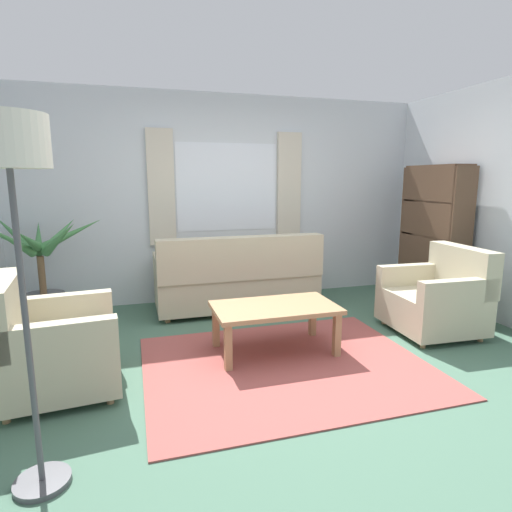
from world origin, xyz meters
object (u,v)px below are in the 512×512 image
at_px(couch, 237,280).
at_px(coffee_table, 275,312).
at_px(armchair_left, 49,346).
at_px(armchair_right, 437,298).
at_px(standing_lamp, 10,176).
at_px(potted_plant, 42,278).
at_px(bookshelf, 433,234).

relative_size(couch, coffee_table, 1.73).
bearing_deg(armchair_left, armchair_right, -91.82).
distance_m(coffee_table, standing_lamp, 2.42).
distance_m(coffee_table, potted_plant, 2.55).
relative_size(armchair_left, armchair_right, 1.04).
distance_m(armchair_left, potted_plant, 1.64).
distance_m(coffee_table, bookshelf, 2.55).
xyz_separation_m(potted_plant, bookshelf, (4.48, -0.52, 0.37)).
bearing_deg(potted_plant, coffee_table, -32.96).
distance_m(armchair_left, bookshelf, 4.33).
bearing_deg(couch, bookshelf, 169.14).
height_order(armchair_left, potted_plant, potted_plant).
height_order(armchair_right, bookshelf, bookshelf).
bearing_deg(bookshelf, couch, 79.14).
relative_size(couch, standing_lamp, 1.03).
bearing_deg(bookshelf, armchair_right, 145.44).
bearing_deg(bookshelf, standing_lamp, 117.63).
height_order(armchair_left, standing_lamp, standing_lamp).
bearing_deg(armchair_left, coffee_table, -88.78).
relative_size(bookshelf, standing_lamp, 0.93).
bearing_deg(couch, armchair_left, 40.46).
bearing_deg(couch, armchair_right, 143.81).
bearing_deg(standing_lamp, coffee_table, 36.41).
relative_size(couch, potted_plant, 1.57).
xyz_separation_m(bookshelf, standing_lamp, (-4.05, -2.12, 0.68)).
bearing_deg(potted_plant, bookshelf, -6.61).
relative_size(couch, armchair_left, 2.08).
xyz_separation_m(coffee_table, standing_lamp, (-1.70, -1.25, 1.19)).
xyz_separation_m(potted_plant, standing_lamp, (0.43, -2.64, 1.05)).
bearing_deg(coffee_table, armchair_left, -173.32).
height_order(couch, bookshelf, bookshelf).
bearing_deg(couch, potted_plant, -1.77).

